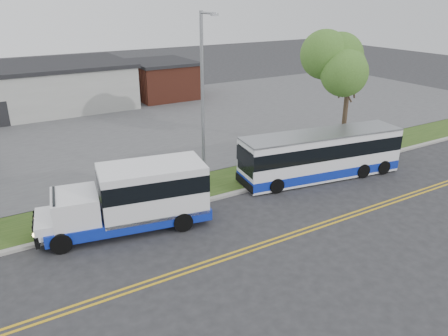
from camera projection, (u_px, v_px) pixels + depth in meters
ground at (178, 220)px, 21.44m from camera, size 140.00×140.00×0.00m
lane_line_north at (217, 258)px, 18.37m from camera, size 70.00×0.12×0.01m
lane_line_south at (221, 261)px, 18.13m from camera, size 70.00×0.12×0.01m
curb at (169, 210)px, 22.29m from camera, size 80.00×0.30×0.15m
verge at (155, 198)px, 23.73m from camera, size 80.00×3.30×0.10m
parking_lot at (87, 132)px, 34.97m from camera, size 80.00×25.00×0.10m
brick_wing at (162, 79)px, 46.46m from camera, size 6.30×7.30×3.90m
tree_east at (350, 63)px, 28.23m from camera, size 5.20×5.20×8.33m
streetlight_near at (203, 98)px, 23.12m from camera, size 0.35×1.53×9.50m
shuttle_bus at (136, 195)px, 20.34m from camera, size 8.16×3.87×3.02m
transit_bus at (321, 155)px, 26.06m from camera, size 10.30×3.83×2.79m
pedestrian at (120, 188)px, 22.74m from camera, size 0.65×0.49×1.63m
grocery_bag_left at (117, 203)px, 22.64m from camera, size 0.32×0.32×0.32m
grocery_bag_right at (125, 197)px, 23.33m from camera, size 0.32×0.32×0.32m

